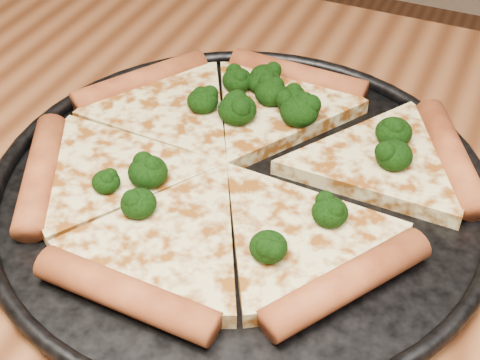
% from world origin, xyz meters
% --- Properties ---
extents(pizza_pan, '(0.42, 0.42, 0.02)m').
position_xyz_m(pizza_pan, '(-0.06, 0.09, 0.76)').
color(pizza_pan, black).
rests_on(pizza_pan, dining_table).
extents(pizza, '(0.39, 0.34, 0.03)m').
position_xyz_m(pizza, '(-0.07, 0.10, 0.77)').
color(pizza, beige).
rests_on(pizza, pizza_pan).
extents(broccoli_florets, '(0.23, 0.23, 0.03)m').
position_xyz_m(broccoli_florets, '(-0.06, 0.15, 0.78)').
color(broccoli_florets, black).
rests_on(broccoli_florets, pizza).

